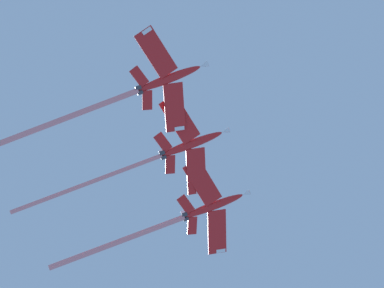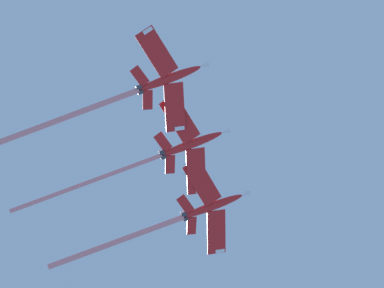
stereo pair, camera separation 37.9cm
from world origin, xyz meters
name	(u,v)px [view 2 (the right image)]	position (x,y,z in m)	size (l,w,h in m)	color
jet_inner_left	(178,219)	(27.59, -23.16, 148.26)	(38.54, 19.95, 12.05)	red
jet_centre	(164,154)	(24.57, -10.42, 148.66)	(40.90, 20.01, 12.10)	red
jet_inner_right	(132,93)	(24.77, 2.97, 147.05)	(39.49, 20.03, 12.81)	red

